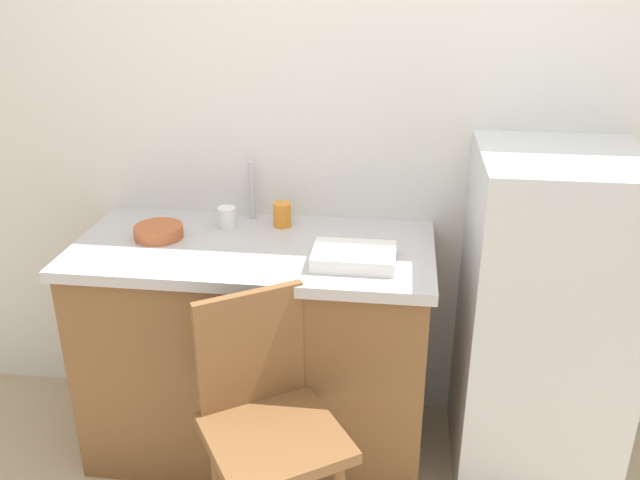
% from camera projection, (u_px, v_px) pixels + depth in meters
% --- Properties ---
extents(back_wall, '(4.80, 0.10, 2.52)m').
position_uv_depth(back_wall, '(357.00, 121.00, 2.55)').
color(back_wall, silver).
rests_on(back_wall, ground_plane).
extents(cabinet_base, '(1.26, 0.60, 0.84)m').
position_uv_depth(cabinet_base, '(258.00, 352.00, 2.60)').
color(cabinet_base, brown).
rests_on(cabinet_base, ground_plane).
extents(countertop, '(1.30, 0.64, 0.04)m').
position_uv_depth(countertop, '(254.00, 249.00, 2.43)').
color(countertop, '#B7B7BC').
rests_on(countertop, cabinet_base).
extents(faucet, '(0.02, 0.02, 0.23)m').
position_uv_depth(faucet, '(252.00, 191.00, 2.61)').
color(faucet, '#B7B7BC').
rests_on(faucet, countertop).
extents(refrigerator, '(0.56, 0.58, 1.25)m').
position_uv_depth(refrigerator, '(543.00, 322.00, 2.41)').
color(refrigerator, silver).
rests_on(refrigerator, ground_plane).
extents(chair, '(0.55, 0.55, 0.89)m').
position_uv_depth(chair, '(267.00, 419.00, 2.11)').
color(chair, brown).
rests_on(chair, ground_plane).
extents(dish_tray, '(0.28, 0.20, 0.05)m').
position_uv_depth(dish_tray, '(354.00, 257.00, 2.26)').
color(dish_tray, white).
rests_on(dish_tray, countertop).
extents(terracotta_bowl, '(0.18, 0.18, 0.05)m').
position_uv_depth(terracotta_bowl, '(159.00, 232.00, 2.47)').
color(terracotta_bowl, '#B25B33').
rests_on(terracotta_bowl, countertop).
extents(cup_white, '(0.07, 0.07, 0.08)m').
position_uv_depth(cup_white, '(227.00, 218.00, 2.55)').
color(cup_white, white).
rests_on(cup_white, countertop).
extents(cup_orange, '(0.07, 0.07, 0.09)m').
position_uv_depth(cup_orange, '(282.00, 215.00, 2.56)').
color(cup_orange, orange).
rests_on(cup_orange, countertop).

